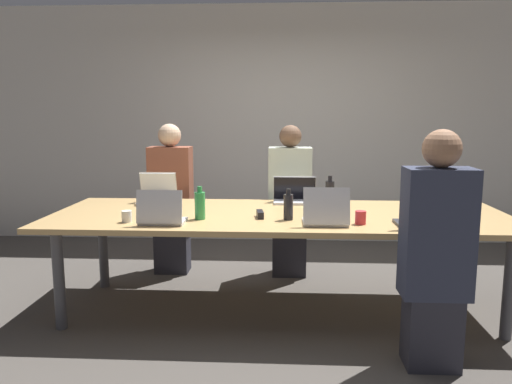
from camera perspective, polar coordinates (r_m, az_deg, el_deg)
ground_plane at (r=4.08m, az=2.62°, el=-13.23°), size 24.00×24.00×0.00m
curtain_wall at (r=6.03m, az=2.93°, el=7.61°), size 12.00×0.06×2.80m
conference_table at (r=3.87m, az=2.69°, el=-3.30°), size 3.50×1.24×0.78m
laptop_far_left at (r=4.38m, az=-11.19°, el=-0.25°), size 0.32×0.26×0.26m
person_far_left at (r=4.89m, az=-9.66°, el=-1.02°), size 0.40×0.24×1.45m
laptop_near_right at (r=3.56m, az=18.79°, el=-2.59°), size 0.36×0.28×0.28m
person_near_right at (r=3.19m, az=19.87°, el=-6.68°), size 0.40×0.24×1.45m
laptop_far_center at (r=4.32m, az=4.42°, el=-0.35°), size 0.37×0.22×0.22m
person_far_center at (r=4.74m, az=3.87°, el=-1.31°), size 0.40×0.24×1.44m
cup_far_center at (r=4.26m, az=7.90°, el=-0.89°), size 0.08×0.08×0.08m
bottle_far_center at (r=4.20m, az=8.42°, el=-0.09°), size 0.07×0.07×0.25m
laptop_near_left at (r=3.52m, az=-10.76°, el=-2.50°), size 0.31×0.24×0.25m
cup_near_left at (r=3.65m, az=-14.56°, el=-2.72°), size 0.07×0.07×0.08m
bottle_near_left at (r=3.65m, az=-6.43°, el=-1.49°), size 0.08×0.08×0.24m
laptop_near_midright at (r=3.47m, az=7.97°, el=-2.54°), size 0.31×0.27×0.27m
cup_near_midright at (r=3.55m, az=11.86°, el=-2.88°), size 0.08×0.08×0.09m
bottle_near_midright at (r=3.61m, az=3.72°, el=-1.66°), size 0.07×0.07×0.23m
stapler at (r=3.70m, az=0.47°, el=-2.56°), size 0.06×0.15×0.05m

